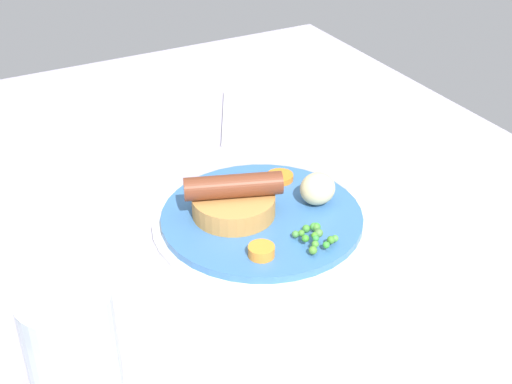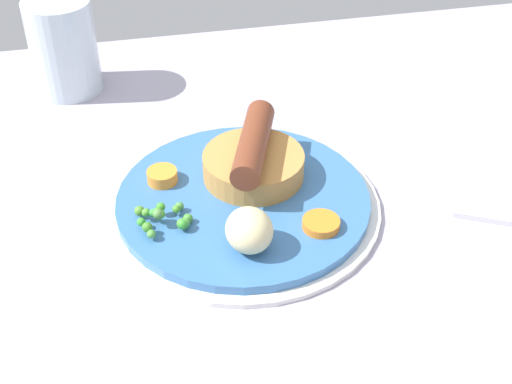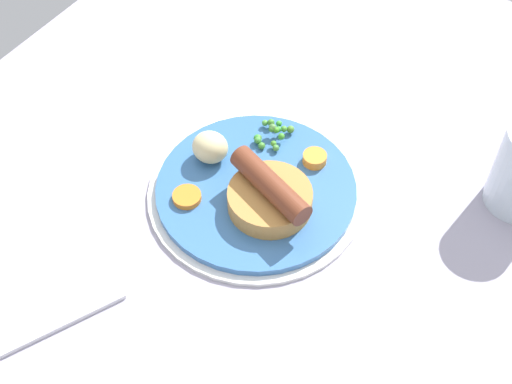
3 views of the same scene
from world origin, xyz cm
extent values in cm
cube|color=#9E99AD|center=(0.00, 0.00, 1.50)|extent=(110.00, 80.00, 3.00)
cylinder|color=silver|center=(-3.22, 2.62, 3.25)|extent=(25.27, 25.27, 0.50)
cylinder|color=#386BA8|center=(-3.22, 2.62, 3.70)|extent=(23.24, 23.24, 1.40)
cylinder|color=#BC8442|center=(-1.65, 5.43, 5.60)|extent=(9.53, 9.53, 2.40)
cylinder|color=#33190C|center=(-1.65, 5.43, 6.65)|extent=(7.62, 7.62, 0.30)
cylinder|color=brown|center=(-1.65, 5.43, 8.13)|extent=(6.27, 11.31, 2.67)
sphere|color=#4C833E|center=(-11.16, 0.26, 5.79)|extent=(0.94, 0.94, 0.94)
sphere|color=#4B862E|center=(-12.67, 1.65, 5.07)|extent=(0.93, 0.93, 0.93)
sphere|color=#468330|center=(-9.29, -0.90, 5.12)|extent=(0.91, 0.91, 0.91)
sphere|color=#3B932A|center=(-10.82, 1.45, 5.35)|extent=(0.82, 0.82, 0.82)
sphere|color=#4D9A3D|center=(-11.96, -1.60, 5.05)|extent=(0.77, 0.77, 0.77)
sphere|color=green|center=(-9.23, -0.97, 5.11)|extent=(0.96, 0.96, 0.96)
sphere|color=green|center=(-9.02, -0.78, 5.07)|extent=(0.93, 0.93, 0.93)
sphere|color=green|center=(-12.67, 0.27, 5.18)|extent=(0.76, 0.76, 0.76)
sphere|color=#4A982C|center=(-11.15, -0.05, 5.71)|extent=(0.86, 0.86, 0.86)
sphere|color=#40842A|center=(-12.22, -0.88, 5.26)|extent=(0.90, 0.90, 0.90)
sphere|color=#478A3E|center=(-9.16, 1.68, 4.96)|extent=(0.81, 0.81, 0.81)
sphere|color=#449926|center=(-11.16, 0.51, 5.64)|extent=(0.76, 0.76, 0.76)
sphere|color=#479232|center=(-12.13, 1.03, 5.29)|extent=(0.79, 0.79, 0.79)
sphere|color=#468F2D|center=(-9.50, 1.14, 5.13)|extent=(0.73, 0.73, 0.73)
sphere|color=#40892F|center=(-10.93, 0.22, 5.74)|extent=(0.78, 0.78, 0.78)
sphere|color=green|center=(-11.53, 0.61, 5.52)|extent=(0.74, 0.74, 0.74)
sphere|color=#428E33|center=(-8.65, 0.21, 4.84)|extent=(0.88, 0.88, 0.88)
ellipsoid|color=beige|center=(-4.08, -4.29, 6.30)|extent=(4.65, 4.93, 3.80)
cylinder|color=orange|center=(2.50, -3.05, 4.78)|extent=(3.91, 3.91, 0.75)
cylinder|color=orange|center=(-10.15, 6.44, 4.99)|extent=(3.90, 3.90, 1.18)
cube|color=silver|center=(23.51, -6.21, 3.30)|extent=(16.76, 9.62, 0.60)
camera|label=1|loc=(-63.05, 35.31, 49.57)|focal=50.00mm
camera|label=2|loc=(-12.91, -47.48, 44.79)|focal=50.00mm
camera|label=3|loc=(41.01, 30.44, 67.68)|focal=50.00mm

